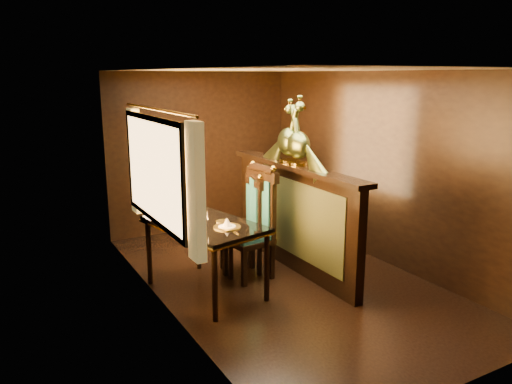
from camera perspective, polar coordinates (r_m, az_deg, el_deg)
ground at (r=6.21m, az=3.22°, el=-9.99°), size 5.00×5.00×0.00m
room_shell at (r=5.74m, az=2.61°, el=4.57°), size 3.04×5.04×2.52m
partition at (r=6.37m, az=4.29°, el=-2.58°), size 0.26×2.70×1.36m
dining_table at (r=5.65m, az=-5.91°, el=-4.18°), size 1.15×1.57×1.04m
chair_left at (r=6.11m, az=0.10°, el=-3.02°), size 0.56×0.58×1.41m
chair_right at (r=6.26m, az=-0.80°, el=-3.24°), size 0.53×0.55×1.29m
peacock_left at (r=6.11m, az=4.87°, el=6.75°), size 0.25×0.67×0.80m
peacock_right at (r=6.27m, az=3.89°, el=7.17°), size 0.27×0.72×0.85m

